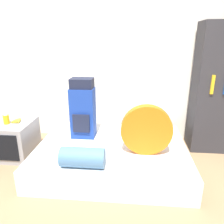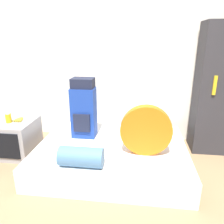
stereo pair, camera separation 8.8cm
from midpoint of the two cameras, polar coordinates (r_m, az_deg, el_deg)
ground_plane at (r=2.38m, az=-8.90°, el=-24.35°), size 16.00×16.00×0.00m
wall_back at (r=3.54m, az=-2.78°, el=13.52°), size 8.00×0.05×2.60m
bed at (r=2.97m, az=-0.89°, el=-11.00°), size 1.91×1.47×0.29m
backpack at (r=3.02m, az=-8.44°, el=0.71°), size 0.32×0.27×0.83m
tent_bag at (r=2.59m, az=8.03°, el=-4.68°), size 0.60×0.11×0.60m
sleeping_roll at (r=2.42m, az=-8.74°, el=-11.63°), size 0.48×0.22×0.22m
television at (r=3.47m, az=-25.18°, el=-6.38°), size 0.58×0.60×0.50m
canister at (r=3.34m, az=-26.60°, el=-1.69°), size 0.08×0.08×0.14m
banana_bunch at (r=3.37m, az=-24.14°, el=-2.02°), size 0.13×0.18×0.03m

